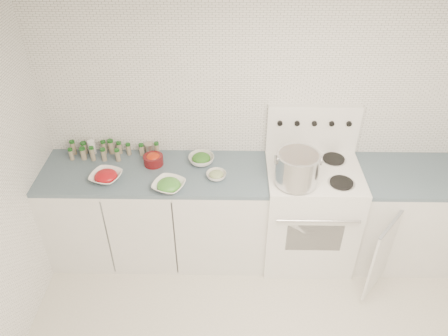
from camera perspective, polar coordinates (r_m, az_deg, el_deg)
room_walls at (r=2.21m, az=6.03°, el=-5.46°), size 3.54×3.04×2.52m
counter_left at (r=3.88m, az=-8.55°, el=-5.77°), size 1.85×0.62×0.90m
stove at (r=3.86m, az=10.97°, el=-5.46°), size 0.76×0.70×1.36m
counter_right at (r=4.11m, az=22.29°, el=-5.76°), size 0.89×0.93×0.90m
stock_pot at (r=3.33m, az=9.55°, el=0.11°), size 0.35×0.33×0.25m
bowl_tomato at (r=3.57m, az=-15.17°, el=-1.05°), size 0.29×0.29×0.08m
bowl_snowpea at (r=3.38m, az=-7.22°, el=-2.24°), size 0.31×0.31×0.08m
bowl_broccoli at (r=3.63m, az=-2.98°, el=1.19°), size 0.21×0.21×0.09m
bowl_zucchini at (r=3.46m, az=-1.01°, el=-0.94°), size 0.20×0.20×0.06m
bowl_pepper at (r=3.65m, az=-9.22°, el=1.14°), size 0.16×0.16×0.10m
salt_canister at (r=3.90m, az=-16.89°, el=2.62°), size 0.07×0.07×0.12m
tin_can at (r=3.79m, az=-9.72°, el=2.51°), size 0.08×0.08×0.10m
spice_cluster at (r=3.83m, az=-15.22°, el=2.28°), size 0.76×0.16×0.13m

